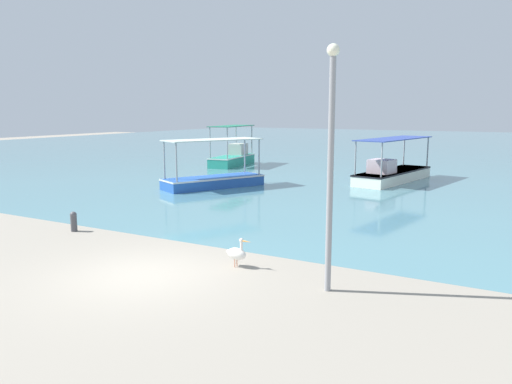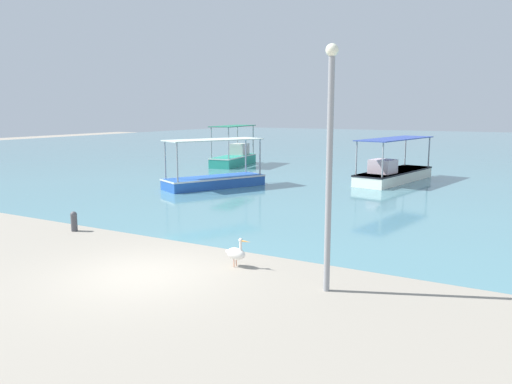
% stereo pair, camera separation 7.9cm
% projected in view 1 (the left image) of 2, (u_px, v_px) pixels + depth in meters
% --- Properties ---
extents(ground, '(120.00, 120.00, 0.00)m').
position_uv_depth(ground, '(143.00, 275.00, 12.46)').
color(ground, gray).
extents(harbor_water, '(110.00, 90.00, 0.00)m').
position_uv_depth(harbor_water, '(445.00, 148.00, 53.85)').
color(harbor_water, teal).
rests_on(harbor_water, ground).
extents(fishing_boat_far_left, '(3.00, 7.08, 2.48)m').
position_uv_depth(fishing_boat_far_left, '(392.00, 172.00, 28.43)').
color(fishing_boat_far_left, white).
rests_on(fishing_boat_far_left, harbor_water).
extents(fishing_boat_near_right, '(2.31, 5.25, 2.92)m').
position_uv_depth(fishing_boat_near_right, '(233.00, 157.00, 37.01)').
color(fishing_boat_near_right, teal).
rests_on(fishing_boat_near_right, harbor_water).
extents(fishing_boat_near_left, '(3.95, 5.65, 2.55)m').
position_uv_depth(fishing_boat_near_left, '(213.00, 178.00, 26.45)').
color(fishing_boat_near_left, '#2658B2').
rests_on(fishing_boat_near_left, harbor_water).
extents(pelican, '(0.81, 0.33, 0.80)m').
position_uv_depth(pelican, '(237.00, 253.00, 13.02)').
color(pelican, '#E0997A').
rests_on(pelican, ground).
extents(lamp_post, '(0.28, 0.28, 5.46)m').
position_uv_depth(lamp_post, '(331.00, 156.00, 10.88)').
color(lamp_post, gray).
rests_on(lamp_post, ground).
extents(mooring_bollard, '(0.23, 0.23, 0.68)m').
position_uv_depth(mooring_bollard, '(74.00, 221.00, 16.87)').
color(mooring_bollard, '#47474C').
rests_on(mooring_bollard, ground).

